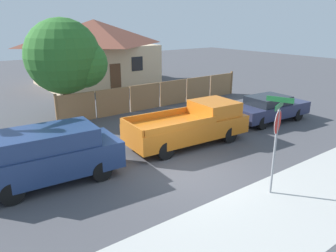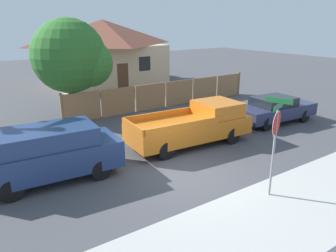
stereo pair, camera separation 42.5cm
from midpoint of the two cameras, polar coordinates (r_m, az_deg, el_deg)
ground_plane at (r=11.68m, az=1.64°, el=-8.13°), size 80.00×80.00×0.00m
sidewalk_strip at (r=9.49m, az=15.73°, el=-15.51°), size 36.00×3.20×0.01m
wooden_fence at (r=20.24m, az=-2.07°, el=5.49°), size 12.86×0.12×1.63m
house at (r=28.37m, az=-12.98°, el=12.59°), size 9.39×7.22×5.20m
oak_tree at (r=18.20m, az=-17.77°, el=11.20°), size 4.10×3.90×5.30m
red_suv at (r=11.42m, az=-20.87°, el=-4.60°), size 4.56×2.17×1.83m
orange_pickup at (r=14.13m, az=3.30°, el=0.24°), size 5.49×2.34×1.72m
parked_sedan at (r=17.99m, az=16.58°, el=3.01°), size 4.57×2.05×1.38m
stop_sign at (r=10.05m, az=17.27°, el=-0.71°), size 0.81×0.73×3.05m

